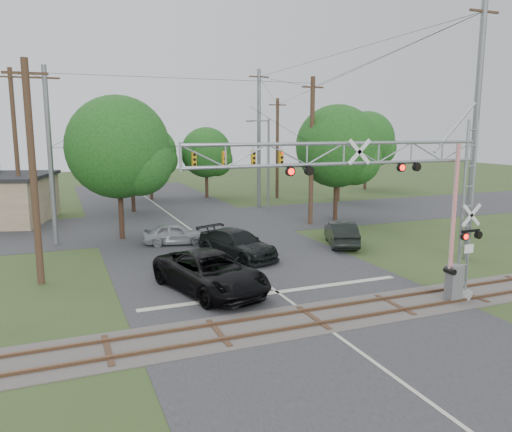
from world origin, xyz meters
name	(u,v)px	position (x,y,z in m)	size (l,w,h in m)	color
ground	(339,338)	(0.00, 0.00, 0.00)	(160.00, 160.00, 0.00)	#324821
road_main	(243,268)	(0.00, 10.00, 0.01)	(14.00, 90.00, 0.02)	#29292C
road_cross	(182,224)	(0.00, 24.00, 0.01)	(90.00, 12.00, 0.02)	#29292C
railroad_track	(313,318)	(0.00, 2.00, 0.03)	(90.00, 3.20, 0.17)	#4B4841
crossing_gantry	(397,193)	(3.52, 1.64, 5.00)	(13.31, 1.02, 7.95)	gray
traffic_signal_span	(206,155)	(0.88, 20.00, 5.68)	(19.34, 0.36, 11.50)	slate
pickup_black	(210,272)	(-2.83, 6.86, 0.93)	(3.10, 6.71, 1.87)	black
car_dark	(237,244)	(0.46, 12.26, 0.83)	(2.31, 5.69, 1.65)	black
sedan_silver	(175,234)	(-2.16, 17.03, 0.71)	(1.68, 4.18, 1.42)	gray
suv_dark	(341,234)	(7.87, 12.70, 0.79)	(1.66, 4.77, 1.57)	black
streetlight	(267,160)	(8.98, 27.68, 4.73)	(2.26, 0.24, 8.47)	slate
utility_poles	(227,145)	(3.12, 21.72, 6.32)	(27.33, 28.51, 14.51)	#3E2D1C
treeline	(211,149)	(4.46, 30.59, 5.70)	(57.08, 25.12, 9.80)	#362318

